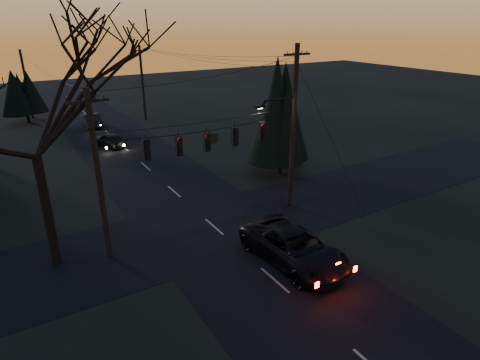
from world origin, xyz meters
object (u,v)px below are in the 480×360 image
sedan_oncoming_b (91,120)px  suv_near (294,247)px  evergreen_right (282,117)px  utility_pole_left (110,256)px  utility_pole_far_r (146,120)px  bare_tree_left (27,108)px  sedan_oncoming_a (110,140)px  utility_pole_far_l (33,118)px  utility_pole_right (289,206)px

sedan_oncoming_b → suv_near: bearing=94.9°
evergreen_right → utility_pole_left: bearing=-160.9°
sedan_oncoming_b → utility_pole_far_r: bearing=-178.4°
utility_pole_left → evergreen_right: (14.44, 5.01, 4.52)m
utility_pole_left → bare_tree_left: size_ratio=0.77×
evergreen_right → sedan_oncoming_a: size_ratio=2.05×
utility_pole_far_l → sedan_oncoming_a: utility_pole_far_l is taller
utility_pole_left → evergreen_right: bearing=19.1°
sedan_oncoming_a → sedan_oncoming_b: (0.23, 8.79, 0.09)m
utility_pole_right → suv_near: size_ratio=1.64×
utility_pole_left → sedan_oncoming_b: utility_pole_left is taller
utility_pole_right → sedan_oncoming_b: (-6.30, 27.89, 0.74)m
evergreen_right → sedan_oncoming_b: 24.96m
suv_near → utility_pole_far_l: bearing=96.8°
utility_pole_left → utility_pole_far_l: size_ratio=1.06×
suv_near → sedan_oncoming_b: size_ratio=1.35×
utility_pole_left → suv_near: size_ratio=1.39×
bare_tree_left → utility_pole_far_r: bearing=63.1°
utility_pole_far_r → sedan_oncoming_a: (-6.53, -8.90, 0.65)m
sedan_oncoming_b → utility_pole_far_l: bearing=-56.7°
utility_pole_far_r → suv_near: utility_pole_far_r is taller
evergreen_right → suv_near: 12.76m
evergreen_right → sedan_oncoming_b: bearing=112.0°
utility_pole_far_l → suv_near: (7.70, -41.18, 0.85)m
utility_pole_far_r → sedan_oncoming_a: 11.06m
sedan_oncoming_a → utility_pole_right: bearing=88.8°
bare_tree_left → sedan_oncoming_b: size_ratio=2.46×
suv_near → utility_pole_far_r: bearing=79.7°
utility_pole_left → utility_pole_far_l: (0.00, 36.00, 0.00)m
utility_pole_left → suv_near: (7.70, -5.18, 0.85)m
utility_pole_right → suv_near: utility_pole_right is taller
utility_pole_far_l → suv_near: bearing=-79.4°
utility_pole_left → sedan_oncoming_a: utility_pole_left is taller
sedan_oncoming_b → sedan_oncoming_a: bearing=89.1°
utility_pole_right → sedan_oncoming_b: 28.60m
bare_tree_left → suv_near: bare_tree_left is taller
utility_pole_far_r → sedan_oncoming_b: (-6.30, -0.11, 0.74)m
bare_tree_left → sedan_oncoming_a: (7.35, 18.40, -7.11)m
utility_pole_far_l → evergreen_right: evergreen_right is taller
bare_tree_left → suv_near: (10.08, -5.88, -6.91)m
utility_pole_left → utility_pole_far_r: (11.50, 28.00, 0.00)m
bare_tree_left → sedan_oncoming_a: size_ratio=2.89×
utility_pole_left → sedan_oncoming_a: (4.97, 19.10, 0.65)m
sedan_oncoming_a → sedan_oncoming_b: bearing=-111.5°
utility_pole_right → evergreen_right: bearing=59.6°
suv_near → sedan_oncoming_b: (-2.50, 33.07, -0.10)m
utility_pole_far_l → evergreen_right: bearing=-65.0°
evergreen_right → sedan_oncoming_b: (-9.24, 22.88, -3.77)m
utility_pole_left → utility_pole_far_r: 30.27m
utility_pole_far_l → suv_near: size_ratio=1.31×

